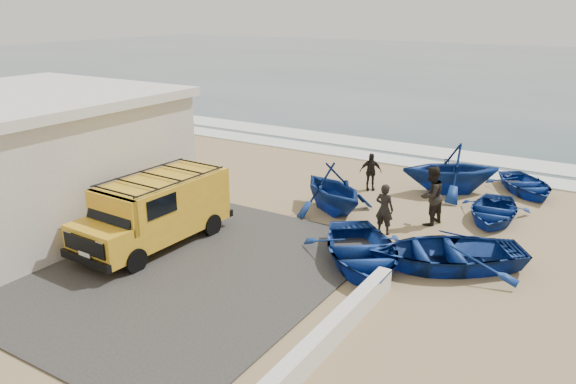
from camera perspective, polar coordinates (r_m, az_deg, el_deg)
The scene contains 17 objects.
ground at distance 17.39m, azimuth -5.68°, elevation -5.47°, with size 160.00×160.00×0.00m, color tan.
slab at distance 17.30m, azimuth -15.06°, elevation -6.10°, with size 12.00×10.00×0.05m, color #3F3C39.
ocean at distance 69.59m, azimuth 24.01°, elevation 11.16°, with size 180.00×88.00×0.01m, color #385166.
surf_line at distance 27.33m, azimuth 9.72°, elevation 3.38°, with size 180.00×1.60×0.06m, color white.
surf_wash at distance 29.60m, azimuth 11.58°, elevation 4.41°, with size 180.00×2.20×0.04m, color white.
building at distance 20.82m, azimuth -26.08°, elevation 3.05°, with size 8.40×9.40×4.30m.
parapet at distance 12.64m, azimuth 4.47°, elevation -13.93°, with size 0.35×6.00×0.55m, color silver.
van at distance 17.49m, azimuth -13.22°, elevation -1.66°, with size 2.18×5.10×2.16m.
boat_near_left at distance 16.03m, azimuth 7.47°, elevation -6.00°, with size 2.99×4.19×0.87m, color navy.
boat_near_right at distance 16.44m, azimuth 15.74°, elevation -5.88°, with size 3.10×4.34×0.90m, color navy.
boat_mid_left at distance 19.90m, azimuth 4.56°, elevation 0.41°, with size 2.89×3.34×1.76m, color navy.
boat_mid_right at distance 20.43m, azimuth 20.10°, elevation -1.82°, with size 2.35×3.29×0.68m, color navy.
boat_far_left at distance 22.73m, azimuth 16.23°, elevation 2.32°, with size 3.24×3.76×1.98m, color navy.
boat_far_right at distance 23.84m, azimuth 23.03°, elevation 0.68°, with size 2.36×3.31×0.69m, color navy.
fisherman_front at distance 18.19m, azimuth 9.77°, elevation -1.71°, with size 0.61×0.40×1.67m, color black.
fisherman_middle at distance 19.24m, azimuth 14.32°, elevation -0.37°, with size 0.98×0.76×2.01m, color black.
fisherman_back at distance 22.48m, azimuth 8.38°, elevation 2.06°, with size 0.88×0.37×1.51m, color black.
Camera 1 is at (9.79, -12.54, 7.04)m, focal length 35.00 mm.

